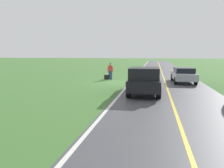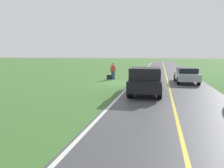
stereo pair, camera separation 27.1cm
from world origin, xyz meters
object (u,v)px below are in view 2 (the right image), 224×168
(suitcase_carried, at_px, (109,77))
(sedan_near_oncoming, at_px, (186,75))
(hitchhiker_walking, at_px, (113,70))
(pickup_truck_passing, at_px, (146,80))

(suitcase_carried, xyz_separation_m, sedan_near_oncoming, (-7.61, 0.97, 0.52))
(hitchhiker_walking, xyz_separation_m, sedan_near_oncoming, (-7.20, 1.08, -0.23))
(pickup_truck_passing, relative_size, sedan_near_oncoming, 1.22)
(pickup_truck_passing, bearing_deg, sedan_near_oncoming, -117.30)
(sedan_near_oncoming, bearing_deg, hitchhiker_walking, -8.54)
(hitchhiker_walking, distance_m, sedan_near_oncoming, 7.28)
(hitchhiker_walking, relative_size, sedan_near_oncoming, 0.39)
(hitchhiker_walking, relative_size, suitcase_carried, 3.68)
(hitchhiker_walking, bearing_deg, suitcase_carried, 15.32)
(suitcase_carried, height_order, sedan_near_oncoming, sedan_near_oncoming)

